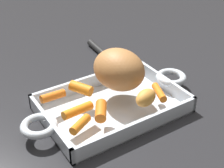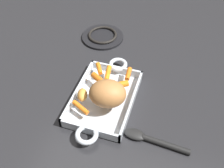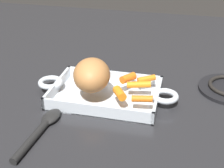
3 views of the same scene
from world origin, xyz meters
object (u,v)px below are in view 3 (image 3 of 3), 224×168
(pork_roast, at_px, (92,75))
(baby_carrot_center_right, at_px, (142,99))
(baby_carrot_short, at_px, (139,85))
(baby_carrot_southeast, at_px, (128,78))
(baby_carrot_southwest, at_px, (82,73))
(baby_carrot_center_left, at_px, (146,79))
(roasting_dish, at_px, (106,94))
(potato_halved, at_px, (98,70))
(baby_carrot_long, at_px, (120,93))
(serving_spoon, at_px, (42,127))

(pork_roast, xyz_separation_m, baby_carrot_center_right, (-0.15, 0.03, -0.04))
(baby_carrot_short, relative_size, baby_carrot_southeast, 1.36)
(baby_carrot_southwest, bearing_deg, pork_roast, 125.27)
(baby_carrot_southwest, bearing_deg, baby_carrot_center_left, -178.63)
(baby_carrot_southeast, bearing_deg, pork_roast, 38.06)
(roasting_dish, xyz_separation_m, pork_roast, (0.03, 0.02, 0.07))
(baby_carrot_southeast, bearing_deg, baby_carrot_center_left, -167.13)
(pork_roast, bearing_deg, potato_halved, -84.38)
(roasting_dish, bearing_deg, baby_carrot_center_right, 153.44)
(baby_carrot_short, xyz_separation_m, baby_carrot_southeast, (0.04, -0.03, 0.00))
(pork_roast, height_order, baby_carrot_southwest, pork_roast)
(baby_carrot_center_right, xyz_separation_m, potato_halved, (0.16, -0.12, 0.01))
(baby_carrot_center_left, bearing_deg, pork_roast, 29.97)
(baby_carrot_center_right, distance_m, baby_carrot_center_left, 0.12)
(baby_carrot_short, bearing_deg, baby_carrot_center_right, 105.70)
(baby_carrot_long, bearing_deg, baby_carrot_southeast, -93.13)
(roasting_dish, relative_size, baby_carrot_center_right, 7.56)
(pork_roast, relative_size, serving_spoon, 0.58)
(baby_carrot_center_right, bearing_deg, serving_spoon, 30.16)
(pork_roast, distance_m, baby_carrot_southwest, 0.10)
(baby_carrot_center_right, bearing_deg, baby_carrot_short, -74.30)
(baby_carrot_southwest, relative_size, baby_carrot_long, 1.29)
(roasting_dish, xyz_separation_m, baby_carrot_long, (-0.05, 0.05, 0.04))
(baby_carrot_long, bearing_deg, serving_spoon, 40.75)
(potato_halved, distance_m, serving_spoon, 0.27)
(baby_carrot_center_left, distance_m, potato_halved, 0.15)
(serving_spoon, bearing_deg, baby_carrot_center_right, -55.80)
(baby_carrot_southwest, bearing_deg, baby_carrot_southeast, 177.07)
(baby_carrot_long, bearing_deg, pork_roast, -15.61)
(pork_roast, relative_size, baby_carrot_center_left, 2.36)
(potato_halved, bearing_deg, serving_spoon, 74.13)
(baby_carrot_southwest, bearing_deg, baby_carrot_center_right, 151.36)
(pork_roast, relative_size, baby_carrot_short, 1.84)
(pork_roast, xyz_separation_m, potato_halved, (0.01, -0.09, -0.03))
(pork_roast, xyz_separation_m, baby_carrot_short, (-0.13, -0.04, -0.04))
(pork_roast, bearing_deg, baby_carrot_long, 164.39)
(baby_carrot_short, height_order, baby_carrot_center_left, baby_carrot_short)
(baby_carrot_center_right, relative_size, baby_carrot_center_left, 1.04)
(baby_carrot_center_left, bearing_deg, baby_carrot_center_right, 92.62)
(baby_carrot_southwest, distance_m, baby_carrot_short, 0.19)
(baby_carrot_short, bearing_deg, baby_carrot_southeast, -37.61)
(baby_carrot_southeast, xyz_separation_m, baby_carrot_center_left, (-0.05, -0.01, -0.00))
(roasting_dish, bearing_deg, baby_carrot_southwest, -31.23)
(pork_roast, distance_m, baby_carrot_center_right, 0.16)
(baby_carrot_southwest, xyz_separation_m, baby_carrot_short, (-0.18, 0.04, 0.00))
(baby_carrot_southeast, relative_size, serving_spoon, 0.23)
(baby_carrot_long, xyz_separation_m, serving_spoon, (0.17, 0.14, -0.04))
(roasting_dish, bearing_deg, potato_halved, -57.06)
(baby_carrot_southeast, relative_size, baby_carrot_long, 0.98)
(baby_carrot_center_left, relative_size, serving_spoon, 0.24)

